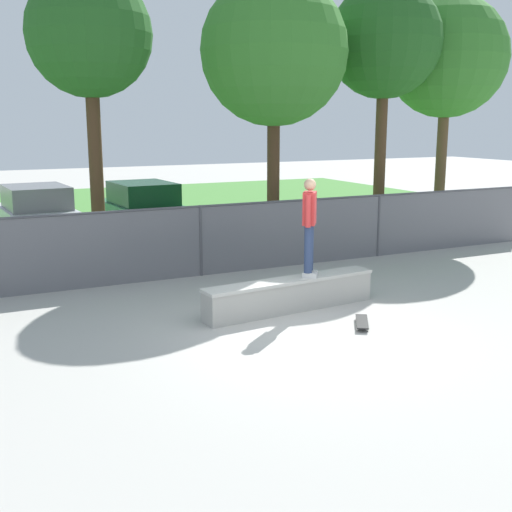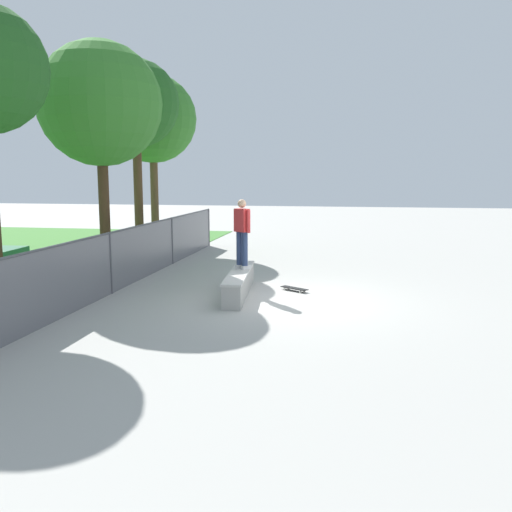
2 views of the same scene
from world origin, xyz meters
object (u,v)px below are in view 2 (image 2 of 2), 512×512
object	(u,v)px
skateboarder	(242,231)
skateboard	(294,288)
tree_mid	(136,105)
tree_near_right	(100,105)
concrete_ledge	(239,283)
tree_far	(153,119)

from	to	relation	value
skateboarder	skateboard	distance (m)	2.07
skateboard	tree_mid	world-z (taller)	tree_mid
skateboarder	tree_near_right	distance (m)	5.98
concrete_ledge	tree_far	xyz separation A→B (m)	(8.14, 5.26, 4.95)
skateboard	tree_far	distance (m)	11.25
concrete_ledge	tree_near_right	world-z (taller)	tree_near_right
skateboarder	tree_far	xyz separation A→B (m)	(7.76, 5.26, 3.64)
skateboarder	tree_near_right	size ratio (longest dim) A/B	0.26
skateboarder	tree_mid	size ratio (longest dim) A/B	0.26
tree_mid	tree_far	bearing A→B (deg)	7.30
tree_near_right	skateboard	bearing A→B (deg)	-103.01
tree_mid	tree_far	distance (m)	2.57
tree_near_right	tree_far	xyz separation A→B (m)	(6.12, 0.68, 0.17)
skateboarder	skateboard	bearing A→B (deg)	-78.66
concrete_ledge	tree_far	distance (m)	10.88
tree_mid	tree_near_right	bearing A→B (deg)	-174.36
skateboard	tree_far	bearing A→B (deg)	41.46
skateboard	tree_mid	size ratio (longest dim) A/B	0.11
skateboard	tree_far	xyz separation A→B (m)	(7.49, 6.61, 5.18)
concrete_ledge	skateboarder	distance (m)	1.36
concrete_ledge	tree_near_right	size ratio (longest dim) A/B	0.51
concrete_ledge	tree_far	bearing A→B (deg)	32.90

